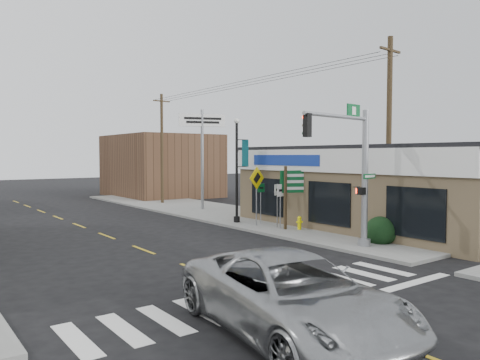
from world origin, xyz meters
TOP-DOWN VIEW (x-y plane):
  - ground at (0.00, 0.00)m, footprint 140.00×140.00m
  - sidewalk_right at (9.00, 13.00)m, footprint 6.00×38.00m
  - center_line at (0.00, 8.00)m, footprint 0.12×56.00m
  - crosswalk at (0.00, 0.40)m, footprint 11.00×2.20m
  - thrift_store at (14.50, 6.00)m, footprint 12.00×14.00m
  - bldg_distant_right at (12.00, 30.00)m, footprint 8.00×10.00m
  - suv at (-1.32, -1.99)m, footprint 3.62×6.38m
  - traffic_signal_pole at (6.54, 2.91)m, footprint 4.39×0.37m
  - guide_sign at (8.20, 7.89)m, footprint 1.77×0.14m
  - fire_hydrant at (7.97, 7.43)m, footprint 0.21×0.21m
  - ped_crossing_sign at (7.17, 9.78)m, footprint 1.18×0.08m
  - lamp_post at (7.07, 11.30)m, footprint 0.73×0.57m
  - dance_center_sign at (8.88, 17.79)m, footprint 3.15×0.20m
  - bare_tree at (10.38, 6.93)m, footprint 2.18×2.18m
  - shrub_front at (8.26, 2.95)m, footprint 1.24×1.24m
  - shrub_back at (11.00, 8.11)m, footprint 0.99×0.99m
  - utility_pole_near at (8.71, 2.92)m, footprint 1.48×0.22m
  - utility_pole_far at (8.61, 23.15)m, footprint 1.44×0.22m

SIDE VIEW (x-z plane):
  - ground at x=0.00m, z-range 0.00..0.00m
  - center_line at x=0.00m, z-range 0.00..0.01m
  - crosswalk at x=0.00m, z-range 0.00..0.01m
  - sidewalk_right at x=9.00m, z-range 0.00..0.13m
  - fire_hydrant at x=7.97m, z-range 0.16..0.82m
  - shrub_back at x=11.00m, z-range 0.13..0.87m
  - shrub_front at x=8.26m, z-range 0.13..1.06m
  - suv at x=-1.32m, z-range 0.00..1.68m
  - thrift_store at x=14.50m, z-range 0.00..4.00m
  - guide_sign at x=8.20m, z-range 0.57..3.66m
  - ped_crossing_sign at x=7.17m, z-range 0.67..3.71m
  - bldg_distant_right at x=12.00m, z-range 0.00..5.60m
  - lamp_post at x=7.07m, z-range 0.58..6.18m
  - traffic_signal_pole at x=6.54m, z-range 0.67..6.24m
  - bare_tree at x=10.38m, z-range 1.38..5.74m
  - utility_pole_far at x=8.61m, z-range 0.24..8.51m
  - utility_pole_near at x=8.71m, z-range 0.24..8.74m
  - dance_center_sign at x=8.88m, z-range 1.83..8.52m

